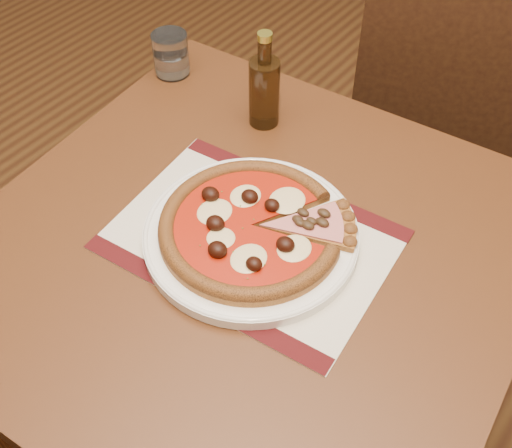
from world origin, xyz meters
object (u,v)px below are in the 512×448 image
at_px(table, 248,286).
at_px(chair_far, 454,120).
at_px(plate, 251,235).
at_px(water_glass, 171,54).
at_px(pizza, 251,226).
at_px(bottle, 264,89).

xyz_separation_m(table, chair_far, (0.05, 0.71, -0.10)).
relative_size(plate, water_glass, 3.90).
relative_size(pizza, bottle, 1.53).
bearing_deg(plate, chair_far, 86.09).
distance_m(table, chair_far, 0.72).
relative_size(chair_far, plate, 2.98).
bearing_deg(plate, pizza, -138.35).
height_order(plate, water_glass, water_glass).
xyz_separation_m(chair_far, plate, (-0.05, -0.70, 0.21)).
distance_m(chair_far, plate, 0.74).
relative_size(plate, pizza, 1.18).
bearing_deg(plate, bottle, 122.69).
bearing_deg(table, pizza, 105.93).
xyz_separation_m(plate, water_glass, (-0.38, 0.25, 0.03)).
xyz_separation_m(table, pizza, (-0.00, 0.01, 0.13)).
relative_size(chair_far, pizza, 3.51).
height_order(chair_far, pizza, chair_far).
bearing_deg(pizza, table, -74.07).
height_order(pizza, bottle, bottle).
bearing_deg(chair_far, plate, 65.28).
bearing_deg(chair_far, table, 65.57).
distance_m(pizza, bottle, 0.28).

